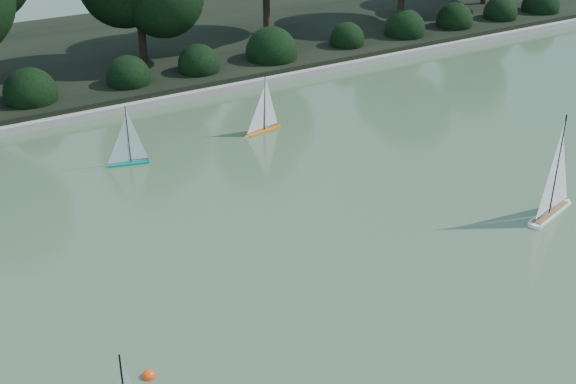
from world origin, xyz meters
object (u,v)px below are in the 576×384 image
at_px(sailboat_orange, 260,123).
at_px(race_buoy, 149,376).
at_px(sailboat_white_b, 556,197).
at_px(sailboat_teal, 125,155).

height_order(sailboat_orange, race_buoy, sailboat_orange).
height_order(sailboat_white_b, race_buoy, sailboat_white_b).
relative_size(sailboat_white_b, race_buoy, 11.28).
relative_size(sailboat_teal, race_buoy, 7.32).
bearing_deg(sailboat_teal, sailboat_orange, 1.28).
bearing_deg(sailboat_orange, race_buoy, -128.83).
xyz_separation_m(sailboat_white_b, race_buoy, (-7.30, -0.33, -0.30)).
xyz_separation_m(sailboat_orange, sailboat_teal, (-2.97, -0.07, -0.01)).
relative_size(sailboat_orange, race_buoy, 7.82).
bearing_deg(sailboat_orange, sailboat_white_b, -64.74).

